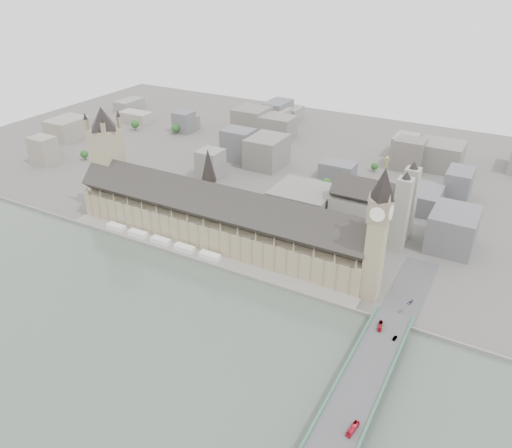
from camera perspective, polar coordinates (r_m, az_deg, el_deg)
The scene contains 18 objects.
ground at distance 416.56m, azimuth -5.90°, elevation -3.28°, with size 900.00×900.00×0.00m, color #595651.
river_thames at distance 325.45m, azimuth -23.15°, elevation -16.56°, with size 600.00×600.00×0.00m, color #4F5D51.
embankment_wall at distance 405.55m, azimuth -7.10°, elevation -4.07°, with size 600.00×1.50×3.00m, color gray.
river_terrace at distance 410.89m, azimuth -6.49°, elevation -3.64°, with size 270.00×15.00×2.00m, color gray.
terrace_tents at distance 431.33m, azimuth -10.85°, elevation -1.86°, with size 118.00×7.00×4.00m.
palace_of_westminster at distance 419.31m, azimuth -4.54°, elevation 0.59°, with size 265.00×40.73×55.44m.
elizabeth_tower at distance 343.28m, azimuth 13.80°, elevation -0.23°, with size 17.00×17.00×107.50m.
victoria_tower at distance 483.40m, azimuth -16.60°, elevation 7.57°, with size 30.00×30.00×100.00m.
central_tower at distance 414.06m, azimuth -5.42°, elevation 5.57°, with size 13.00×13.00×48.00m.
westminster_bridge at distance 295.91m, azimuth 11.63°, elevation -18.39°, with size 25.00×325.00×10.25m, color #474749.
bridge_parapets at distance 263.36m, azimuth 8.38°, elevation -23.96°, with size 25.00×235.00×1.15m, color #3B6B53, non-canonical shape.
westminster_abbey at distance 439.31m, azimuth 13.20°, elevation 1.59°, with size 68.00×36.00×64.00m.
city_skyline_inland at distance 605.32m, azimuth 7.29°, elevation 9.05°, with size 720.00×360.00×38.00m, color gray, non-canonical shape.
park_trees at distance 461.13m, azimuth -2.79°, elevation 1.26°, with size 110.00×30.00×15.00m, color #21491A, non-canonical shape.
red_bus_north at distance 330.67m, azimuth 14.01°, elevation -11.24°, with size 2.25×9.61×2.68m, color #A4121C.
red_bus_south at distance 270.76m, azimuth 11.00°, elevation -21.99°, with size 2.47×10.57×2.94m, color red.
car_silver at distance 324.89m, azimuth 15.57°, elevation -12.45°, with size 1.58×4.52×1.49m, color gray.
car_approach at distance 356.66m, azimuth 17.20°, elevation -8.55°, with size 2.17×5.33×1.55m, color gray.
Camera 1 is at (207.89, -287.36, 218.47)m, focal length 35.00 mm.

